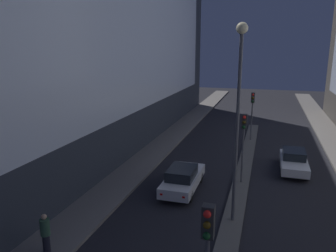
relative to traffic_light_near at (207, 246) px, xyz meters
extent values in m
cube|color=#2D333D|center=(-11.45, 18.16, 6.99)|extent=(6.00, 43.46, 20.65)
cube|color=white|center=(-8.46, 18.16, 8.02)|extent=(0.05, 36.94, 15.69)
cube|color=#56544F|center=(0.00, 12.95, -3.26)|extent=(1.00, 31.04, 0.15)
cube|color=#2D2D2D|center=(0.00, 0.03, 0.69)|extent=(0.32, 0.28, 0.90)
sphere|color=red|center=(0.00, -0.15, 0.99)|extent=(0.20, 0.20, 0.20)
sphere|color=#4C380A|center=(0.00, -0.15, 0.69)|extent=(0.20, 0.20, 0.20)
sphere|color=#0F3D19|center=(0.00, -0.15, 0.39)|extent=(0.20, 0.20, 0.20)
cylinder|color=#4C4C51|center=(0.00, 12.16, -1.47)|extent=(0.12, 0.12, 3.43)
cube|color=#2D2D2D|center=(0.00, 12.16, 0.69)|extent=(0.32, 0.28, 0.90)
sphere|color=red|center=(0.00, 11.98, 0.99)|extent=(0.20, 0.20, 0.20)
sphere|color=#4C380A|center=(0.00, 11.98, 0.69)|extent=(0.20, 0.20, 0.20)
sphere|color=#0F3D19|center=(0.00, 11.98, 0.39)|extent=(0.20, 0.20, 0.20)
cylinder|color=#4C4C51|center=(0.00, 22.23, -1.47)|extent=(0.12, 0.12, 3.43)
cube|color=#2D2D2D|center=(0.00, 22.23, 0.69)|extent=(0.32, 0.28, 0.90)
sphere|color=red|center=(0.00, 22.05, 0.99)|extent=(0.20, 0.20, 0.20)
sphere|color=#4C380A|center=(0.00, 22.05, 0.69)|extent=(0.20, 0.20, 0.20)
sphere|color=#0F3D19|center=(0.00, 22.05, 0.39)|extent=(0.20, 0.20, 0.20)
cylinder|color=#4C4C51|center=(0.00, 7.30, 1.23)|extent=(0.16, 0.16, 8.84)
sphere|color=#F9EAB2|center=(0.00, 7.30, 5.80)|extent=(0.51, 0.51, 0.51)
cube|color=silver|center=(-3.27, 10.29, -2.71)|extent=(1.76, 4.62, 0.61)
cube|color=black|center=(-3.27, 9.94, -2.11)|extent=(1.50, 2.08, 0.58)
cube|color=red|center=(-3.88, 7.98, -2.68)|extent=(0.14, 0.04, 0.10)
cube|color=red|center=(-2.65, 7.98, -2.68)|extent=(0.14, 0.04, 0.10)
cylinder|color=black|center=(-4.04, 11.72, -3.01)|extent=(0.22, 0.64, 0.64)
cylinder|color=black|center=(-2.49, 11.72, -3.01)|extent=(0.22, 0.64, 0.64)
cylinder|color=black|center=(-4.04, 8.85, -3.01)|extent=(0.22, 0.64, 0.64)
cylinder|color=black|center=(-2.49, 8.85, -3.01)|extent=(0.22, 0.64, 0.64)
cube|color=silver|center=(3.27, 15.53, -2.74)|extent=(1.73, 4.40, 0.55)
cube|color=black|center=(3.27, 15.86, -2.19)|extent=(1.47, 1.98, 0.55)
cube|color=red|center=(2.66, 17.73, -2.71)|extent=(0.14, 0.04, 0.10)
cube|color=red|center=(3.87, 17.73, -2.71)|extent=(0.14, 0.04, 0.10)
cylinder|color=black|center=(2.51, 16.89, -3.01)|extent=(0.22, 0.64, 0.64)
cylinder|color=black|center=(4.02, 16.89, -3.01)|extent=(0.22, 0.64, 0.64)
cylinder|color=black|center=(2.51, 14.16, -3.01)|extent=(0.22, 0.64, 0.64)
cylinder|color=black|center=(4.02, 14.16, -3.01)|extent=(0.22, 0.64, 0.64)
cylinder|color=black|center=(-6.99, 2.42, -2.77)|extent=(0.29, 0.29, 0.78)
cylinder|color=#33563D|center=(-6.99, 2.42, -2.03)|extent=(0.39, 0.39, 0.69)
sphere|color=tan|center=(-6.99, 2.42, -1.58)|extent=(0.22, 0.22, 0.22)
camera|label=1|loc=(1.22, -7.46, 4.99)|focal=35.00mm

